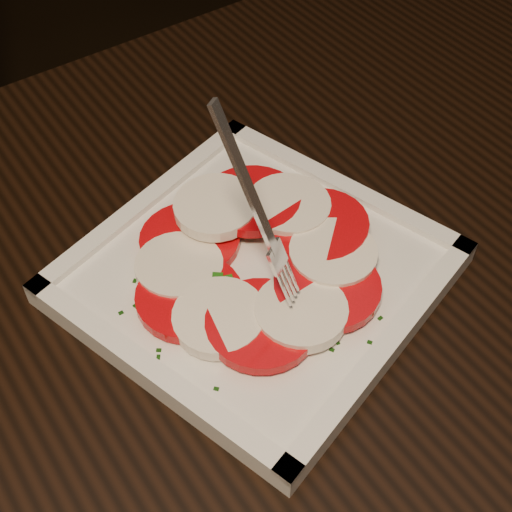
# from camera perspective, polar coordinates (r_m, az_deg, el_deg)

# --- Properties ---
(table) EXTENTS (1.25, 0.88, 0.75)m
(table) POSITION_cam_1_polar(r_m,az_deg,el_deg) (0.60, 1.90, -11.49)
(table) COLOR black
(table) RESTS_ON ground
(plate) EXTENTS (0.29, 0.29, 0.01)m
(plate) POSITION_cam_1_polar(r_m,az_deg,el_deg) (0.54, 0.00, -1.55)
(plate) COLOR white
(plate) RESTS_ON table
(caprese_salad) EXTENTS (0.20, 0.20, 0.03)m
(caprese_salad) POSITION_cam_1_polar(r_m,az_deg,el_deg) (0.53, -0.00, -0.28)
(caprese_salad) COLOR red
(caprese_salad) RESTS_ON plate
(fork) EXTENTS (0.05, 0.06, 0.15)m
(fork) POSITION_cam_1_polar(r_m,az_deg,el_deg) (0.44, -0.75, 3.96)
(fork) COLOR white
(fork) RESTS_ON caprese_salad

